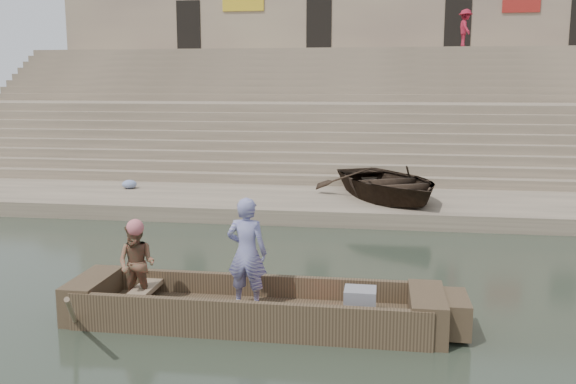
% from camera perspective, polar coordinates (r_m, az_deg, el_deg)
% --- Properties ---
extents(ground, '(120.00, 120.00, 0.00)m').
position_cam_1_polar(ground, '(9.92, -0.05, -11.12)').
color(ground, '#273225').
rests_on(ground, ground).
extents(lower_landing, '(32.00, 4.00, 0.40)m').
position_cam_1_polar(lower_landing, '(17.53, 3.89, -1.16)').
color(lower_landing, gray).
rests_on(lower_landing, ground).
extents(mid_landing, '(32.00, 3.00, 2.80)m').
position_cam_1_polar(mid_landing, '(24.79, 5.36, 4.87)').
color(mid_landing, gray).
rests_on(mid_landing, ground).
extents(upper_landing, '(32.00, 3.00, 5.20)m').
position_cam_1_polar(upper_landing, '(31.70, 6.14, 8.13)').
color(upper_landing, gray).
rests_on(upper_landing, ground).
extents(ghat_steps, '(32.00, 11.00, 5.20)m').
position_cam_1_polar(ghat_steps, '(26.44, 5.59, 6.05)').
color(ghat_steps, gray).
rests_on(ghat_steps, ground).
extents(building_wall, '(32.00, 5.07, 11.20)m').
position_cam_1_polar(building_wall, '(35.73, 6.52, 13.13)').
color(building_wall, tan).
rests_on(building_wall, ground).
extents(main_rowboat, '(5.00, 1.30, 0.22)m').
position_cam_1_polar(main_rowboat, '(9.56, -3.20, -11.26)').
color(main_rowboat, brown).
rests_on(main_rowboat, ground).
extents(rowboat_trim, '(6.04, 2.63, 1.93)m').
position_cam_1_polar(rowboat_trim, '(9.44, -1.97, -10.24)').
color(rowboat_trim, brown).
rests_on(rowboat_trim, ground).
extents(standing_man, '(0.65, 0.46, 1.68)m').
position_cam_1_polar(standing_man, '(9.38, -3.78, -5.55)').
color(standing_man, navy).
rests_on(standing_man, main_rowboat).
extents(rowing_man, '(0.66, 0.54, 1.26)m').
position_cam_1_polar(rowing_man, '(9.79, -13.67, -6.44)').
color(rowing_man, '#22673E').
rests_on(rowing_man, main_rowboat).
extents(television, '(0.46, 0.42, 0.40)m').
position_cam_1_polar(television, '(9.27, 6.53, -9.95)').
color(television, gray).
rests_on(television, main_rowboat).
extents(beached_rowboat, '(4.83, 5.40, 0.92)m').
position_cam_1_polar(beached_rowboat, '(17.38, 9.10, 0.86)').
color(beached_rowboat, '#2D2116').
rests_on(beached_rowboat, lower_landing).
extents(pedestrian, '(0.78, 1.20, 1.75)m').
position_cam_1_polar(pedestrian, '(31.07, 15.90, 14.19)').
color(pedestrian, maroon).
rests_on(pedestrian, upper_landing).
extents(cloth_bundles, '(7.33, 0.86, 0.26)m').
position_cam_1_polar(cloth_bundles, '(18.70, -4.27, 0.57)').
color(cloth_bundles, '#3F5999').
rests_on(cloth_bundles, lower_landing).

